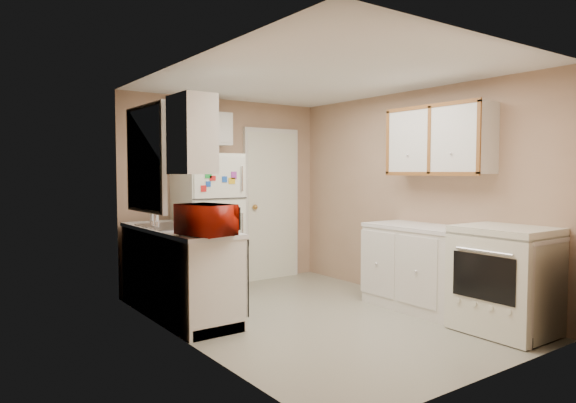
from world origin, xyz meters
TOP-DOWN VIEW (x-y plane):
  - floor at (0.00, 0.00)m, footprint 3.80×3.80m
  - ceiling at (0.00, 0.00)m, footprint 3.80×3.80m
  - wall_left at (-1.40, 0.00)m, footprint 3.80×3.80m
  - wall_right at (1.40, 0.00)m, footprint 3.80×3.80m
  - wall_back at (0.00, 1.90)m, footprint 2.80×2.80m
  - wall_front at (0.00, -1.90)m, footprint 2.80×2.80m
  - left_counter at (-1.10, 0.90)m, footprint 0.60×1.80m
  - dishwasher at (-0.81, 0.30)m, footprint 0.03×0.58m
  - sink at (-1.10, 1.05)m, footprint 0.54×0.74m
  - microwave at (-1.15, 0.15)m, footprint 0.56×0.38m
  - soap_bottle at (-1.15, 1.41)m, footprint 0.08×0.08m
  - window_blinds at (-1.36, 1.05)m, footprint 0.10×0.98m
  - upper_cabinet_left at (-1.25, 0.22)m, footprint 0.30×0.45m
  - refrigerator at (-0.41, 1.61)m, footprint 0.70×0.68m
  - cabinet_over_fridge at (-0.40, 1.75)m, footprint 0.70×0.30m
  - interior_door at (0.70, 1.86)m, footprint 0.86×0.06m
  - right_counter at (1.10, -0.80)m, footprint 0.60×2.00m
  - stove at (1.07, -1.39)m, footprint 0.66×0.82m
  - upper_cabinet_right at (1.25, -0.50)m, footprint 0.30×1.20m

SIDE VIEW (x-z plane):
  - floor at x=0.00m, z-range 0.00..0.00m
  - left_counter at x=-1.10m, z-range 0.00..0.90m
  - right_counter at x=1.10m, z-range 0.00..0.90m
  - dishwasher at x=-0.81m, z-range 0.13..0.85m
  - stove at x=1.07m, z-range 0.00..0.98m
  - refrigerator at x=-0.41m, z-range 0.00..1.69m
  - sink at x=-1.10m, z-range 0.78..0.94m
  - soap_bottle at x=-1.15m, z-range 0.92..1.08m
  - interior_door at x=0.70m, z-range -0.02..2.06m
  - microwave at x=-1.15m, z-range 0.88..1.22m
  - wall_left at x=-1.40m, z-range 1.20..1.20m
  - wall_right at x=1.40m, z-range 1.20..1.20m
  - wall_back at x=0.00m, z-range 1.20..1.20m
  - wall_front at x=0.00m, z-range 1.20..1.20m
  - window_blinds at x=-1.36m, z-range 1.06..2.14m
  - upper_cabinet_left at x=-1.25m, z-range 1.45..2.15m
  - upper_cabinet_right at x=1.25m, z-range 1.45..2.15m
  - cabinet_over_fridge at x=-0.40m, z-range 1.80..2.20m
  - ceiling at x=0.00m, z-range 2.40..2.40m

